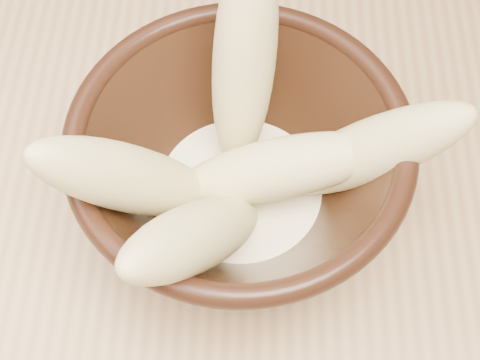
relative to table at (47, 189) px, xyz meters
name	(u,v)px	position (x,y,z in m)	size (l,w,h in m)	color
table	(47,189)	(0.00, 0.00, 0.00)	(1.20, 0.80, 0.75)	tan
bowl	(240,173)	(0.17, -0.06, 0.14)	(0.21, 0.21, 0.11)	black
milk_puddle	(240,193)	(0.17, -0.06, 0.12)	(0.12, 0.12, 0.02)	#FFF3CD
banana_upright	(244,61)	(0.17, -0.02, 0.20)	(0.04, 0.04, 0.16)	#D9CE80
banana_left	(133,180)	(0.11, -0.09, 0.18)	(0.04, 0.04, 0.15)	#D9CE80
banana_right	(368,151)	(0.25, -0.06, 0.17)	(0.04, 0.04, 0.14)	#D9CE80
banana_across	(279,169)	(0.19, -0.07, 0.16)	(0.04, 0.04, 0.13)	#D9CE80
banana_front	(198,236)	(0.15, -0.12, 0.18)	(0.04, 0.04, 0.15)	#D9CE80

